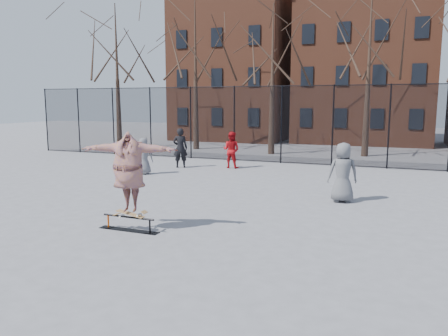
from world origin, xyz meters
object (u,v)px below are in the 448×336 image
at_px(bystander_grey, 144,156).
at_px(bystander_red, 231,150).
at_px(skater, 129,173).
at_px(bystander_extra, 343,172).
at_px(bystander_black, 180,148).
at_px(skateboard, 130,215).
at_px(skate_rail, 129,225).

xyz_separation_m(bystander_grey, bystander_red, (2.90, 3.18, 0.06)).
relative_size(skater, bystander_extra, 1.26).
distance_m(bystander_grey, bystander_black, 2.43).
height_order(skateboard, bystander_red, bystander_red).
height_order(bystander_black, bystander_extra, bystander_black).
relative_size(skate_rail, bystander_grey, 1.01).
relative_size(bystander_grey, bystander_extra, 0.85).
bearing_deg(bystander_grey, skater, 92.10).
height_order(skateboard, bystander_black, bystander_black).
bearing_deg(bystander_extra, bystander_black, -45.98).
distance_m(bystander_red, bystander_extra, 8.01).
relative_size(skateboard, skater, 0.33).
distance_m(skate_rail, bystander_extra, 6.92).
height_order(skater, bystander_red, skater).
bearing_deg(bystander_black, bystander_extra, 128.10).
height_order(skate_rail, skateboard, skateboard).
bearing_deg(skateboard, skater, 90.00).
bearing_deg(skateboard, bystander_grey, 120.06).
xyz_separation_m(skater, bystander_red, (-1.42, 10.63, -0.56)).
bearing_deg(bystander_extra, skateboard, 32.89).
relative_size(skater, bystander_grey, 1.48).
bearing_deg(bystander_grey, bystander_red, -160.32).
bearing_deg(bystander_red, skater, 101.07).
bearing_deg(skate_rail, skater, 0.00).
xyz_separation_m(skate_rail, skater, (0.06, 0.00, 1.29)).
xyz_separation_m(skate_rail, bystander_red, (-1.37, 10.63, 0.73)).
distance_m(skateboard, skater, 1.03).
xyz_separation_m(bystander_black, bystander_red, (2.33, 0.82, -0.08)).
bearing_deg(bystander_grey, bystander_extra, 137.49).
bearing_deg(skateboard, bystander_black, 110.91).
relative_size(bystander_black, bystander_red, 1.09).
bearing_deg(bystander_red, skate_rail, 100.76).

